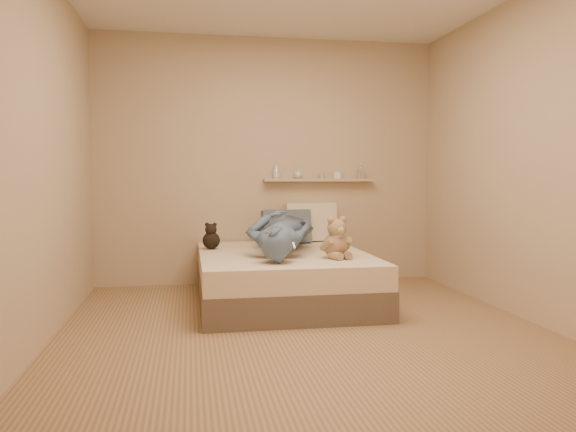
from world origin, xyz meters
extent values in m
plane|color=#9C7250|center=(0.00, 0.00, 0.00)|extent=(3.80, 3.80, 0.00)
plane|color=tan|center=(0.00, 1.90, 1.30)|extent=(3.60, 0.00, 3.60)
plane|color=tan|center=(0.00, -1.90, 1.30)|extent=(3.60, 0.00, 3.60)
plane|color=tan|center=(-1.80, 0.00, 1.30)|extent=(0.00, 3.80, 3.80)
plane|color=tan|center=(1.80, 0.00, 1.30)|extent=(0.00, 3.80, 3.80)
cube|color=brown|center=(0.00, 0.93, 0.12)|extent=(1.50, 1.90, 0.25)
cube|color=beige|center=(0.00, 0.93, 0.35)|extent=(1.48, 1.88, 0.20)
cube|color=#ACAFB3|center=(-0.07, 0.35, 0.58)|extent=(0.16, 0.08, 0.05)
cube|color=black|center=(-0.07, 0.34, 0.60)|extent=(0.08, 0.04, 0.03)
sphere|color=#8D644D|center=(0.38, 0.51, 0.56)|extent=(0.22, 0.22, 0.22)
sphere|color=tan|center=(0.39, 0.49, 0.70)|extent=(0.16, 0.16, 0.16)
sphere|color=tan|center=(0.33, 0.48, 0.77)|extent=(0.06, 0.06, 0.06)
sphere|color=#A37D59|center=(0.44, 0.50, 0.77)|extent=(0.06, 0.06, 0.06)
sphere|color=#A3895A|center=(0.40, 0.42, 0.69)|extent=(0.07, 0.07, 0.07)
cylinder|color=olive|center=(0.29, 0.46, 0.57)|extent=(0.12, 0.15, 0.12)
cylinder|color=olive|center=(0.49, 0.50, 0.57)|extent=(0.07, 0.14, 0.12)
cylinder|color=#9C7D53|center=(0.35, 0.41, 0.48)|extent=(0.12, 0.16, 0.07)
cylinder|color=#875D48|center=(0.45, 0.43, 0.48)|extent=(0.07, 0.14, 0.07)
cylinder|color=beige|center=(0.39, 0.49, 0.64)|extent=(0.13, 0.13, 0.02)
sphere|color=black|center=(-0.63, 1.27, 0.53)|extent=(0.17, 0.17, 0.17)
sphere|color=black|center=(-0.63, 1.26, 0.64)|extent=(0.11, 0.11, 0.11)
sphere|color=black|center=(-0.67, 1.27, 0.68)|extent=(0.04, 0.04, 0.04)
sphere|color=black|center=(-0.60, 1.25, 0.68)|extent=(0.04, 0.04, 0.04)
cube|color=beige|center=(0.44, 1.76, 0.65)|extent=(0.57, 0.28, 0.42)
cube|color=slate|center=(0.15, 1.62, 0.62)|extent=(0.51, 0.23, 0.36)
imported|color=#4A5B75|center=(-0.01, 0.97, 0.64)|extent=(0.95, 1.69, 0.38)
cube|color=tan|center=(0.55, 1.84, 1.10)|extent=(1.20, 0.12, 0.03)
imported|color=silver|center=(0.08, 1.84, 1.20)|extent=(0.09, 0.09, 0.17)
imported|color=silver|center=(0.32, 1.84, 1.17)|extent=(0.10, 0.10, 0.12)
cylinder|color=#AAA591|center=(0.58, 1.84, 1.14)|extent=(0.07, 0.07, 0.06)
cylinder|color=white|center=(0.75, 1.84, 1.15)|extent=(0.09, 0.09, 0.07)
imported|color=silver|center=(1.02, 1.84, 1.18)|extent=(0.07, 0.07, 0.14)
camera|label=1|loc=(-0.83, -4.05, 1.13)|focal=35.00mm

